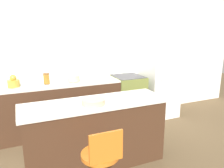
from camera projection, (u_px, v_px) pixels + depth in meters
The scene contains 11 objects.
ground_plane at pixel (80, 135), 3.77m from camera, with size 14.00×14.00×0.00m, color brown.
wall_back at pixel (68, 56), 4.03m from camera, with size 8.00×0.06×2.60m.
back_counter at pixel (55, 108), 3.82m from camera, with size 2.25×0.59×0.89m.
kitchen_island at pixel (96, 133), 2.87m from camera, with size 1.86×0.58×0.88m.
oven_range at pixel (128, 98), 4.36m from camera, with size 0.57×0.60×0.89m.
refrigerator at pixel (159, 73), 4.50m from camera, with size 0.65×0.68×1.82m.
stool_chair at pixel (101, 168), 2.19m from camera, with size 0.39×0.39×0.87m.
kettle at pixel (13, 82), 3.44m from camera, with size 0.19×0.19×0.19m.
mixing_bowl at pixel (74, 78), 3.82m from camera, with size 0.21×0.21×0.10m.
canister_jar at pixel (46, 78), 3.63m from camera, with size 0.11×0.11×0.18m.
fruit_bowl at pixel (93, 102), 2.66m from camera, with size 0.28×0.28×0.06m.
Camera 1 is at (-0.86, -3.39, 1.77)m, focal length 35.00 mm.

